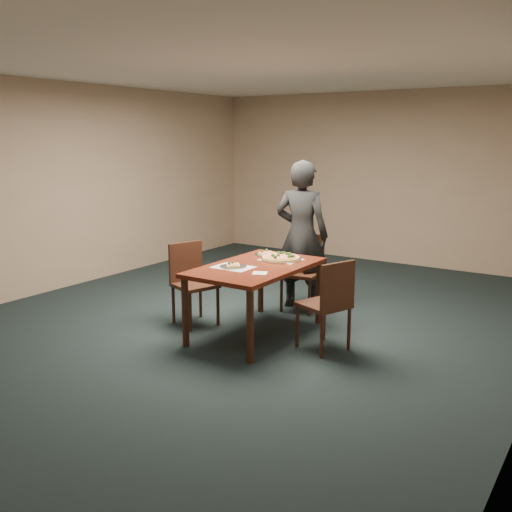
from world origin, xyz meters
The scene contains 13 objects.
ground centered at (0.00, 0.00, 0.00)m, with size 8.00×8.00×0.00m, color black.
room_shell centered at (0.00, 0.00, 1.74)m, with size 8.00×8.00×8.00m.
dining_table centered at (0.30, -0.21, 0.66)m, with size 0.90×1.50×0.75m.
chair_far centered at (0.27, 0.89, 0.52)m, with size 0.46×0.46×0.91m.
chair_left centered at (-0.51, -0.29, 0.52)m, with size 0.53×0.53×0.91m.
chair_right centered at (1.17, -0.24, 0.52)m, with size 0.54×0.54×0.91m.
diner centered at (0.22, 0.91, 0.90)m, with size 0.66×0.43×1.80m, color black.
placemat_main centered at (0.37, 0.17, 0.75)m, with size 0.42×0.32×0.00m, color white.
placemat_near centered at (0.15, -0.42, 0.75)m, with size 0.40×0.30×0.00m, color white.
pizza_pan centered at (0.38, 0.17, 0.77)m, with size 0.45×0.45×0.07m.
slice_plate_near centered at (0.15, -0.42, 0.76)m, with size 0.28×0.28×0.05m.
slice_plate_far centered at (0.10, 0.32, 0.76)m, with size 0.28×0.28×0.06m.
napkin centered at (0.53, -0.50, 0.75)m, with size 0.14×0.14×0.01m, color white.
Camera 1 is at (3.50, -5.05, 2.06)m, focal length 40.00 mm.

